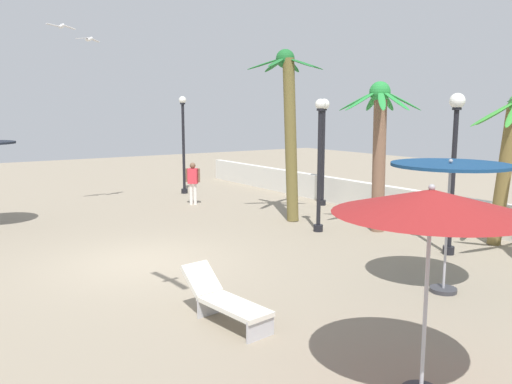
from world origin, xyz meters
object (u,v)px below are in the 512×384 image
palm_tree_2 (289,117)px  lounge_chair_0 (225,300)px  patio_umbrella_1 (450,175)px  seagull_2 (89,39)px  guest_0 (193,179)px  palm_tree_1 (510,151)px  lamp_post_1 (319,159)px  seagull_1 (61,26)px  lamp_post_0 (454,156)px  palm_tree_3 (379,139)px  patio_umbrella_2 (431,204)px  lamp_post_2 (323,137)px  lamp_post_3 (183,140)px

palm_tree_2 → lounge_chair_0: palm_tree_2 is taller
patio_umbrella_1 → seagull_2: bearing=-166.9°
guest_0 → palm_tree_1: bearing=21.5°
lamp_post_1 → seagull_1: seagull_1 is taller
palm_tree_1 → lamp_post_1: (-4.03, -2.92, -0.37)m
lamp_post_0 → lounge_chair_0: 7.08m
lamp_post_0 → palm_tree_1: bearing=80.1°
palm_tree_3 → seagull_1: size_ratio=4.41×
patio_umbrella_1 → palm_tree_2: palm_tree_2 is taller
palm_tree_2 → guest_0: size_ratio=3.41×
guest_0 → seagull_2: size_ratio=1.72×
seagull_1 → palm_tree_3: bearing=39.8°
seagull_1 → lounge_chair_0: bearing=-2.0°
palm_tree_2 → lamp_post_1: size_ratio=1.41×
patio_umbrella_2 → seagull_2: bearing=178.2°
palm_tree_1 → lamp_post_1: size_ratio=1.03×
patio_umbrella_2 → lamp_post_2: 13.29m
seagull_1 → lamp_post_1: bearing=36.0°
lamp_post_1 → lamp_post_2: lamp_post_2 is taller
lamp_post_2 → lamp_post_3: (-5.52, -3.08, -0.28)m
guest_0 → palm_tree_2: bearing=17.7°
lamp_post_0 → lamp_post_1: size_ratio=1.02×
patio_umbrella_1 → lamp_post_1: lamp_post_1 is taller
patio_umbrella_1 → patio_umbrella_2: bearing=-57.2°
lamp_post_0 → lamp_post_2: lamp_post_2 is taller
patio_umbrella_2 → palm_tree_2: palm_tree_2 is taller
lamp_post_0 → guest_0: (-9.76, -2.14, -1.49)m
palm_tree_2 → lamp_post_1: bearing=-8.8°
lounge_chair_0 → guest_0: guest_0 is taller
lamp_post_0 → seagull_2: size_ratio=4.22×
lamp_post_3 → guest_0: bearing=-19.2°
palm_tree_2 → seagull_2: seagull_2 is taller
palm_tree_1 → palm_tree_3: palm_tree_3 is taller
lamp_post_3 → palm_tree_3: bearing=9.6°
lamp_post_3 → seagull_2: seagull_2 is taller
palm_tree_3 → patio_umbrella_1: bearing=-32.6°
palm_tree_1 → palm_tree_2: (-5.87, -2.64, 0.82)m
lounge_chair_0 → lamp_post_1: bearing=126.6°
palm_tree_1 → seagull_1: seagull_1 is taller
lamp_post_1 → seagull_1: 9.92m
lamp_post_2 → lamp_post_1: bearing=-42.6°
patio_umbrella_1 → palm_tree_3: bearing=147.4°
patio_umbrella_2 → lamp_post_0: lamp_post_0 is taller
patio_umbrella_1 → palm_tree_3: 5.31m
patio_umbrella_2 → lamp_post_3: 16.97m
palm_tree_1 → lamp_post_1: bearing=-144.1°
palm_tree_1 → guest_0: (-10.08, -3.98, -1.56)m
lamp_post_3 → lamp_post_0: bearing=5.5°
seagull_1 → patio_umbrella_2: bearing=1.9°
patio_umbrella_1 → lamp_post_0: (-1.65, 2.43, 0.13)m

